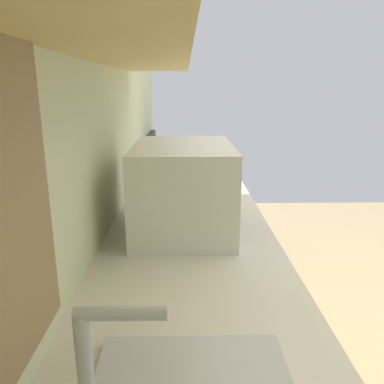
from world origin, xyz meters
name	(u,v)px	position (x,y,z in m)	size (l,w,h in m)	color
wall_back	(98,97)	(0.00, 1.46, 1.39)	(3.87, 0.12, 2.78)	beige
counter_run	(189,357)	(-0.41, 1.09, 0.44)	(2.92, 0.65, 0.89)	#E4C975
oven_range	(189,207)	(1.40, 1.08, 0.46)	(0.70, 0.67, 1.07)	black
microwave	(184,188)	(-0.21, 1.11, 1.06)	(0.52, 0.38, 0.33)	white
bowl	(208,187)	(0.34, 0.98, 0.91)	(0.16, 0.16, 0.04)	gold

